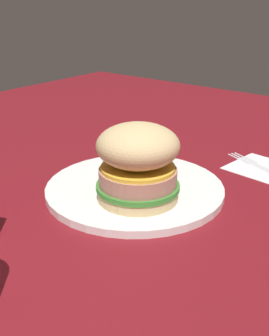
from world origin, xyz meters
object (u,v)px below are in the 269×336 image
Objects in this scene: sandwich at (138,162)px; napkin at (262,168)px; fork at (262,166)px; plate at (134,189)px; fries_pile at (131,164)px.

sandwich is 0.28m from napkin.
sandwich reaches higher than napkin.
napkin is 0.00m from fork.
plate is 0.25m from napkin.
plate reaches higher than napkin.
fork is (0.00, 0.00, 0.00)m from napkin.
sandwich is at bearing 160.51° from napkin.
plate is at bearing 151.60° from fork.
fork reaches higher than napkin.
plate is at bearing 151.24° from napkin.
sandwich reaches higher than fork.
plate is at bearing 44.51° from sandwich.
napkin is at bearing -19.49° from sandwich.
napkin is (0.17, -0.17, -0.02)m from fries_pile.
napkin is (0.22, -0.12, -0.01)m from plate.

